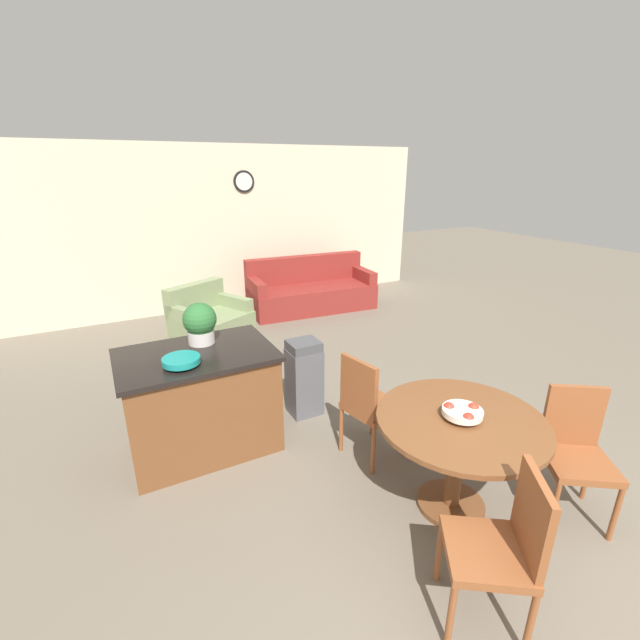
{
  "coord_description": "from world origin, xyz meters",
  "views": [
    {
      "loc": [
        -1.78,
        -0.89,
        2.35
      ],
      "look_at": [
        0.04,
        2.55,
        0.94
      ],
      "focal_mm": 24.0,
      "sensor_mm": 36.0,
      "label": 1
    }
  ],
  "objects_px": {
    "fruit_bowl": "(463,412)",
    "teal_bowl": "(181,360)",
    "trash_bin": "(304,378)",
    "dining_chair_near_right": "(576,447)",
    "kitchen_island": "(201,401)",
    "dining_chair_far_side": "(368,403)",
    "potted_plant": "(200,323)",
    "armchair": "(210,322)",
    "dining_chair_near_left": "(503,543)",
    "couch": "(311,292)",
    "dining_table": "(459,439)"
  },
  "relations": [
    {
      "from": "fruit_bowl",
      "to": "teal_bowl",
      "type": "relative_size",
      "value": 0.94
    },
    {
      "from": "dining_table",
      "to": "potted_plant",
      "type": "height_order",
      "value": "potted_plant"
    },
    {
      "from": "dining_chair_near_right",
      "to": "trash_bin",
      "type": "bearing_deg",
      "value": -27.78
    },
    {
      "from": "armchair",
      "to": "kitchen_island",
      "type": "bearing_deg",
      "value": -132.02
    },
    {
      "from": "armchair",
      "to": "couch",
      "type": "bearing_deg",
      "value": -8.23
    },
    {
      "from": "dining_chair_near_right",
      "to": "couch",
      "type": "bearing_deg",
      "value": -61.31
    },
    {
      "from": "teal_bowl",
      "to": "potted_plant",
      "type": "bearing_deg",
      "value": 57.61
    },
    {
      "from": "dining_chair_near_right",
      "to": "trash_bin",
      "type": "distance_m",
      "value": 2.32
    },
    {
      "from": "kitchen_island",
      "to": "trash_bin",
      "type": "distance_m",
      "value": 1.03
    },
    {
      "from": "fruit_bowl",
      "to": "armchair",
      "type": "xyz_separation_m",
      "value": [
        -0.74,
        3.99,
        -0.52
      ]
    },
    {
      "from": "potted_plant",
      "to": "armchair",
      "type": "relative_size",
      "value": 0.3
    },
    {
      "from": "dining_chair_near_right",
      "to": "dining_chair_near_left",
      "type": "bearing_deg",
      "value": 50.27
    },
    {
      "from": "dining_chair_near_left",
      "to": "trash_bin",
      "type": "distance_m",
      "value": 2.37
    },
    {
      "from": "couch",
      "to": "trash_bin",
      "type": "bearing_deg",
      "value": -113.39
    },
    {
      "from": "teal_bowl",
      "to": "couch",
      "type": "bearing_deg",
      "value": 49.87
    },
    {
      "from": "dining_chair_near_left",
      "to": "teal_bowl",
      "type": "bearing_deg",
      "value": 63.41
    },
    {
      "from": "dining_table",
      "to": "couch",
      "type": "relative_size",
      "value": 0.53
    },
    {
      "from": "armchair",
      "to": "trash_bin",
      "type": "bearing_deg",
      "value": -107.9
    },
    {
      "from": "dining_chair_far_side",
      "to": "couch",
      "type": "relative_size",
      "value": 0.43
    },
    {
      "from": "dining_table",
      "to": "couch",
      "type": "xyz_separation_m",
      "value": [
        1.18,
        4.62,
        -0.28
      ]
    },
    {
      "from": "trash_bin",
      "to": "armchair",
      "type": "distance_m",
      "value": 2.37
    },
    {
      "from": "dining_table",
      "to": "trash_bin",
      "type": "bearing_deg",
      "value": 103.11
    },
    {
      "from": "teal_bowl",
      "to": "couch",
      "type": "relative_size",
      "value": 0.13
    },
    {
      "from": "fruit_bowl",
      "to": "teal_bowl",
      "type": "bearing_deg",
      "value": 138.62
    },
    {
      "from": "fruit_bowl",
      "to": "trash_bin",
      "type": "distance_m",
      "value": 1.75
    },
    {
      "from": "dining_chair_near_right",
      "to": "teal_bowl",
      "type": "relative_size",
      "value": 3.26
    },
    {
      "from": "fruit_bowl",
      "to": "kitchen_island",
      "type": "height_order",
      "value": "kitchen_island"
    },
    {
      "from": "dining_chair_far_side",
      "to": "trash_bin",
      "type": "height_order",
      "value": "dining_chair_far_side"
    },
    {
      "from": "dining_table",
      "to": "teal_bowl",
      "type": "height_order",
      "value": "teal_bowl"
    },
    {
      "from": "dining_table",
      "to": "dining_chair_near_right",
      "type": "bearing_deg",
      "value": -28.79
    },
    {
      "from": "kitchen_island",
      "to": "couch",
      "type": "relative_size",
      "value": 0.58
    },
    {
      "from": "fruit_bowl",
      "to": "dining_table",
      "type": "bearing_deg",
      "value": 99.39
    },
    {
      "from": "fruit_bowl",
      "to": "armchair",
      "type": "height_order",
      "value": "fruit_bowl"
    },
    {
      "from": "kitchen_island",
      "to": "dining_chair_far_side",
      "type": "bearing_deg",
      "value": -33.75
    },
    {
      "from": "kitchen_island",
      "to": "couch",
      "type": "distance_m",
      "value": 4.01
    },
    {
      "from": "dining_table",
      "to": "kitchen_island",
      "type": "xyz_separation_m",
      "value": [
        -1.41,
        1.57,
        -0.12
      ]
    },
    {
      "from": "fruit_bowl",
      "to": "armchair",
      "type": "distance_m",
      "value": 4.09
    },
    {
      "from": "dining_chair_near_left",
      "to": "kitchen_island",
      "type": "height_order",
      "value": "dining_chair_near_left"
    },
    {
      "from": "dining_chair_near_right",
      "to": "fruit_bowl",
      "type": "height_order",
      "value": "dining_chair_near_right"
    },
    {
      "from": "couch",
      "to": "armchair",
      "type": "bearing_deg",
      "value": -157.38
    },
    {
      "from": "dining_table",
      "to": "armchair",
      "type": "relative_size",
      "value": 0.96
    },
    {
      "from": "dining_chair_near_left",
      "to": "armchair",
      "type": "height_order",
      "value": "dining_chair_near_left"
    },
    {
      "from": "fruit_bowl",
      "to": "trash_bin",
      "type": "xyz_separation_m",
      "value": [
        -0.39,
        1.66,
        -0.41
      ]
    },
    {
      "from": "dining_chair_near_right",
      "to": "potted_plant",
      "type": "height_order",
      "value": "potted_plant"
    },
    {
      "from": "fruit_bowl",
      "to": "couch",
      "type": "height_order",
      "value": "couch"
    },
    {
      "from": "dining_chair_near_left",
      "to": "dining_chair_near_right",
      "type": "height_order",
      "value": "same"
    },
    {
      "from": "kitchen_island",
      "to": "fruit_bowl",
      "type": "bearing_deg",
      "value": -48.04
    },
    {
      "from": "dining_chair_near_right",
      "to": "potted_plant",
      "type": "bearing_deg",
      "value": -12.66
    },
    {
      "from": "teal_bowl",
      "to": "kitchen_island",
      "type": "bearing_deg",
      "value": 53.06
    },
    {
      "from": "dining_table",
      "to": "fruit_bowl",
      "type": "xyz_separation_m",
      "value": [
        0.0,
        -0.0,
        0.22
      ]
    }
  ]
}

